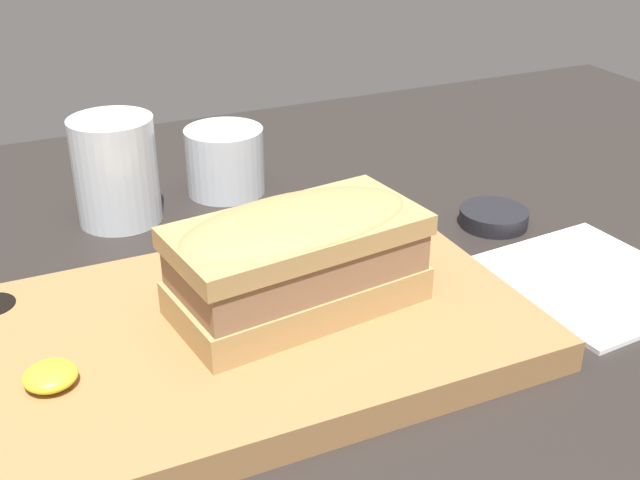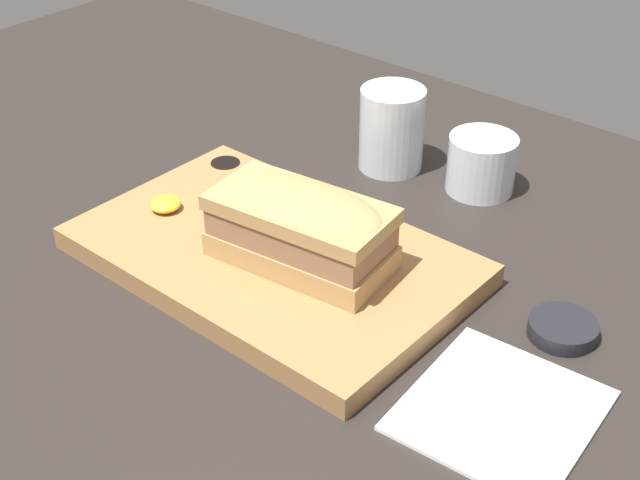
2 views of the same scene
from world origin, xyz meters
TOP-DOWN VIEW (x-y plane):
  - dining_table at (0.00, 0.00)cm, footprint 155.31×100.75cm
  - serving_board at (2.40, 0.48)cm, footprint 38.71×24.34cm
  - sandwich at (6.41, -0.19)cm, footprint 18.32×10.81cm
  - mustard_dollop at (-10.84, -2.14)cm, footprint 3.29×3.29cm
  - water_glass at (-1.05, 24.51)cm, footprint 7.63×7.63cm
  - wine_glass at (10.04, 26.71)cm, footprint 7.77×7.77cm
  - napkin at (30.76, -3.10)cm, footprint 15.53×16.47cm
  - condiment_dish at (29.90, 9.02)cm, footprint 6.29×6.29cm

SIDE VIEW (x-z plane):
  - dining_table at x=0.00cm, z-range 0.00..2.00cm
  - napkin at x=30.76cm, z-range 2.00..2.40cm
  - condiment_dish at x=29.90cm, z-range 2.00..3.51cm
  - serving_board at x=2.40cm, z-range 1.97..4.39cm
  - mustard_dollop at x=-10.84cm, z-range 4.36..5.67cm
  - wine_glass at x=10.04cm, z-range 1.85..8.44cm
  - water_glass at x=-1.05cm, z-range 1.35..11.23cm
  - sandwich at x=6.41cm, z-range 4.65..12.27cm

